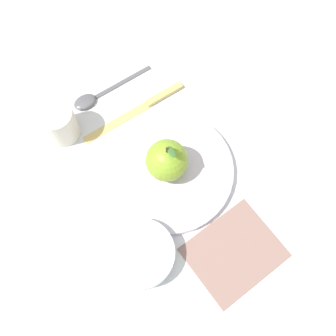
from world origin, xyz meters
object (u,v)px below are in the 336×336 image
(side_bowl, at_px, (140,254))
(spoon, at_px, (94,97))
(cup, at_px, (58,122))
(knife, at_px, (143,107))
(linen_napkin, at_px, (234,252))
(apple, at_px, (167,160))
(dinner_plate, at_px, (168,170))

(side_bowl, bearing_deg, spoon, 142.04)
(side_bowl, relative_size, cup, 1.56)
(cup, bearing_deg, knife, 53.63)
(side_bowl, xyz_separation_m, spoon, (-0.27, 0.21, -0.02))
(cup, distance_m, spoon, 0.10)
(side_bowl, height_order, linen_napkin, side_bowl)
(knife, height_order, linen_napkin, knife)
(knife, bearing_deg, spoon, -158.14)
(knife, height_order, spoon, spoon)
(knife, relative_size, linen_napkin, 1.40)
(apple, distance_m, side_bowl, 0.17)
(side_bowl, bearing_deg, apple, 108.20)
(linen_napkin, bearing_deg, apple, 161.75)
(spoon, xyz_separation_m, linen_napkin, (0.41, -0.11, -0.00))
(side_bowl, xyz_separation_m, knife, (-0.17, 0.25, -0.02))
(cup, height_order, spoon, cup)
(spoon, bearing_deg, cup, -91.88)
(dinner_plate, height_order, linen_napkin, dinner_plate)
(apple, height_order, cup, apple)
(side_bowl, bearing_deg, knife, 124.64)
(knife, relative_size, spoon, 1.24)
(cup, relative_size, knife, 0.35)
(linen_napkin, bearing_deg, cup, 177.92)
(apple, height_order, linen_napkin, apple)
(cup, bearing_deg, spoon, 88.12)
(apple, relative_size, linen_napkin, 0.59)
(dinner_plate, relative_size, spoon, 1.41)
(apple, height_order, spoon, apple)
(side_bowl, bearing_deg, dinner_plate, 107.40)
(dinner_plate, xyz_separation_m, side_bowl, (0.05, -0.16, 0.01))
(dinner_plate, height_order, side_bowl, side_bowl)
(apple, bearing_deg, cup, -167.92)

